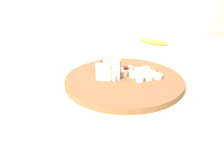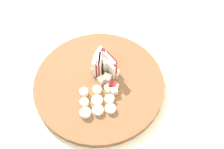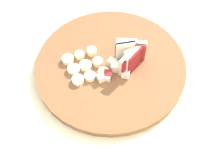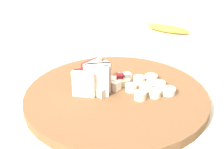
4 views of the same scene
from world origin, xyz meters
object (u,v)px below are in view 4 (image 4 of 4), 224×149
Objects in this scene: cutting_board at (116,95)px; apple_dice_pile at (113,81)px; apple_wedge_fan at (93,79)px; banana_peel at (168,29)px; banana_slice_rows at (146,86)px.

cutting_board is 0.03m from apple_dice_pile.
apple_wedge_fan is 0.56× the size of banana_peel.
banana_peel is (0.27, 0.36, -0.01)m from banana_slice_rows.
cutting_board is 3.87× the size of apple_dice_pile.
banana_slice_rows is 0.63× the size of banana_peel.
cutting_board is at bearing -133.39° from banana_peel.
apple_dice_pile reaches higher than banana_slice_rows.
banana_slice_rows is (0.06, -0.01, 0.02)m from cutting_board.
banana_peel is (0.37, 0.33, -0.04)m from apple_wedge_fan.
apple_dice_pile reaches higher than banana_peel.
banana_peel is (0.33, 0.35, 0.00)m from cutting_board.
apple_dice_pile is at bearing 12.49° from apple_wedge_fan.
apple_wedge_fan is 0.90× the size of apple_dice_pile.
apple_dice_pile is 0.07m from banana_slice_rows.
apple_wedge_fan is at bearing 157.46° from cutting_board.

